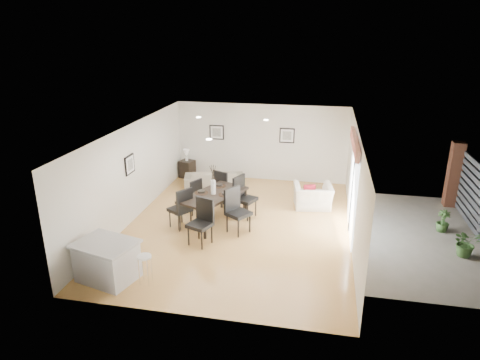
% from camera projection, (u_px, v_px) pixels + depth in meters
% --- Properties ---
extents(ground, '(8.00, 8.00, 0.00)m').
position_uv_depth(ground, '(238.00, 226.00, 11.77)').
color(ground, tan).
rests_on(ground, ground).
extents(wall_back, '(6.00, 0.04, 2.70)m').
position_uv_depth(wall_back, '(261.00, 142.00, 15.02)').
color(wall_back, silver).
rests_on(wall_back, ground).
extents(wall_front, '(6.00, 0.04, 2.70)m').
position_uv_depth(wall_front, '(193.00, 253.00, 7.63)').
color(wall_front, silver).
rests_on(wall_front, ground).
extents(wall_left, '(0.04, 8.00, 2.70)m').
position_uv_depth(wall_left, '(133.00, 173.00, 11.88)').
color(wall_left, silver).
rests_on(wall_left, ground).
extents(wall_right, '(0.04, 8.00, 2.70)m').
position_uv_depth(wall_right, '(355.00, 188.00, 10.76)').
color(wall_right, silver).
rests_on(wall_right, ground).
extents(ceiling, '(6.00, 8.00, 0.02)m').
position_uv_depth(ceiling, '(238.00, 130.00, 10.87)').
color(ceiling, white).
rests_on(ceiling, wall_back).
extents(sofa, '(2.13, 1.27, 0.58)m').
position_uv_depth(sofa, '(214.00, 178.00, 14.62)').
color(sofa, gray).
rests_on(sofa, ground).
extents(armchair, '(1.26, 1.14, 0.72)m').
position_uv_depth(armchair, '(313.00, 196.00, 12.87)').
color(armchair, beige).
rests_on(armchair, ground).
extents(courtyard_plant_a, '(0.70, 0.64, 0.68)m').
position_uv_depth(courtyard_plant_a, '(466.00, 243.00, 10.12)').
color(courtyard_plant_a, '#385C27').
rests_on(courtyard_plant_a, ground).
extents(courtyard_plant_b, '(0.37, 0.37, 0.60)m').
position_uv_depth(courtyard_plant_b, '(443.00, 221.00, 11.36)').
color(courtyard_plant_b, '#385C27').
rests_on(courtyard_plant_b, ground).
extents(dining_table, '(1.72, 2.25, 0.84)m').
position_uv_depth(dining_table, '(213.00, 197.00, 11.78)').
color(dining_table, black).
rests_on(dining_table, ground).
extents(dining_chair_wnear, '(0.72, 0.72, 1.15)m').
position_uv_depth(dining_chair_wnear, '(182.00, 206.00, 11.43)').
color(dining_chair_wnear, black).
rests_on(dining_chair_wnear, ground).
extents(dining_chair_wfar, '(0.62, 0.62, 1.05)m').
position_uv_depth(dining_chair_wfar, '(194.00, 194.00, 12.40)').
color(dining_chair_wfar, black).
rests_on(dining_chair_wfar, ground).
extents(dining_chair_enear, '(0.75, 0.75, 1.21)m').
position_uv_depth(dining_chair_enear, '(236.00, 208.00, 11.26)').
color(dining_chair_enear, black).
rests_on(dining_chair_enear, ground).
extents(dining_chair_efar, '(0.71, 0.71, 1.20)m').
position_uv_depth(dining_chair_efar, '(243.00, 194.00, 12.18)').
color(dining_chair_efar, black).
rests_on(dining_chair_efar, ground).
extents(dining_chair_head, '(0.68, 0.68, 1.18)m').
position_uv_depth(dining_chair_head, '(202.00, 219.00, 10.65)').
color(dining_chair_head, black).
rests_on(dining_chair_head, ground).
extents(dining_chair_foot, '(0.65, 0.65, 1.11)m').
position_uv_depth(dining_chair_foot, '(223.00, 186.00, 12.99)').
color(dining_chair_foot, black).
rests_on(dining_chair_foot, ground).
extents(vase, '(1.08, 1.65, 0.84)m').
position_uv_depth(vase, '(213.00, 182.00, 11.63)').
color(vase, white).
rests_on(vase, dining_table).
extents(coffee_table, '(0.92, 0.57, 0.36)m').
position_uv_depth(coffee_table, '(228.00, 196.00, 13.37)').
color(coffee_table, black).
rests_on(coffee_table, ground).
extents(side_table, '(0.58, 0.58, 0.62)m').
position_uv_depth(side_table, '(187.00, 169.00, 15.54)').
color(side_table, black).
rests_on(side_table, ground).
extents(table_lamp, '(0.22, 0.22, 0.42)m').
position_uv_depth(table_lamp, '(186.00, 153.00, 15.34)').
color(table_lamp, white).
rests_on(table_lamp, side_table).
extents(cushion, '(0.36, 0.22, 0.34)m').
position_uv_depth(cushion, '(309.00, 190.00, 12.72)').
color(cushion, maroon).
rests_on(cushion, armchair).
extents(kitchen_island, '(1.45, 1.25, 0.87)m').
position_uv_depth(kitchen_island, '(107.00, 261.00, 9.14)').
color(kitchen_island, '#B9B9BB').
rests_on(kitchen_island, ground).
extents(bar_stool, '(0.30, 0.30, 0.66)m').
position_uv_depth(bar_stool, '(144.00, 260.00, 8.94)').
color(bar_stool, white).
rests_on(bar_stool, ground).
extents(framed_print_back_left, '(0.52, 0.04, 0.52)m').
position_uv_depth(framed_print_back_left, '(217.00, 132.00, 15.19)').
color(framed_print_back_left, black).
rests_on(framed_print_back_left, wall_back).
extents(framed_print_back_right, '(0.52, 0.04, 0.52)m').
position_uv_depth(framed_print_back_right, '(287.00, 136.00, 14.72)').
color(framed_print_back_right, black).
rests_on(framed_print_back_right, wall_back).
extents(framed_print_left_wall, '(0.04, 0.52, 0.52)m').
position_uv_depth(framed_print_left_wall, '(130.00, 164.00, 11.59)').
color(framed_print_left_wall, black).
rests_on(framed_print_left_wall, wall_left).
extents(sliding_door, '(0.12, 2.70, 2.57)m').
position_uv_depth(sliding_door, '(354.00, 172.00, 10.94)').
color(sliding_door, white).
rests_on(sliding_door, wall_right).
extents(courtyard, '(6.00, 6.00, 2.00)m').
position_uv_depth(courtyard, '(477.00, 200.00, 11.12)').
color(courtyard, gray).
rests_on(courtyard, ground).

